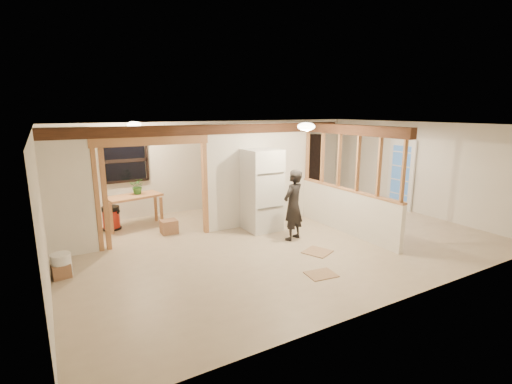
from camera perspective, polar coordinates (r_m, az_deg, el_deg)
floor at (r=8.39m, az=3.50°, el=-7.11°), size 9.00×6.50×0.01m
ceiling at (r=7.91m, az=3.75°, el=10.25°), size 9.00×6.50×0.01m
wall_back at (r=10.87m, az=-5.87°, el=4.20°), size 9.00×0.01×2.50m
wall_front at (r=5.71m, az=21.92°, el=-4.25°), size 9.00×0.01×2.50m
wall_left at (r=6.77m, az=-30.13°, el=-2.53°), size 0.01×6.50×2.50m
wall_right at (r=11.15m, az=23.34°, el=3.45°), size 0.01×6.50×2.50m
partition_left_stub at (r=7.95m, az=-26.95°, el=-0.18°), size 0.90×0.12×2.50m
partition_center at (r=9.16m, az=0.53°, el=2.71°), size 2.80×0.12×2.50m
doorway_frame at (r=8.21m, az=-15.33°, el=0.05°), size 2.46×0.14×2.20m
header_beam_back at (r=8.49m, az=-6.56°, el=9.54°), size 7.00×0.18×0.22m
header_beam_right at (r=8.60m, az=14.28°, el=9.28°), size 0.18×3.30×0.22m
pony_wall at (r=8.90m, az=13.64°, el=-2.89°), size 0.12×3.20×1.00m
stud_partition at (r=8.67m, az=14.03°, el=4.53°), size 0.14×3.20×1.32m
window_back at (r=9.99m, az=-19.50°, el=4.56°), size 1.12×0.10×1.10m
french_door at (r=11.37m, az=21.39°, el=2.49°), size 0.12×0.86×2.00m
ceiling_dome_main at (r=7.68m, az=7.73°, el=9.95°), size 0.36×0.36×0.16m
ceiling_dome_util at (r=9.08m, az=-18.26°, el=9.82°), size 0.32×0.32×0.14m
hanging_bulb at (r=8.54m, az=-13.83°, el=7.94°), size 0.07×0.07×0.07m
refrigerator at (r=8.74m, az=0.94°, el=0.31°), size 0.79×0.77×1.92m
woman at (r=8.12m, az=5.74°, el=-2.01°), size 0.67×0.56×1.56m
work_table at (r=9.48m, az=-18.16°, el=-2.84°), size 1.37×0.88×0.80m
potted_plant at (r=9.47m, az=-17.73°, el=0.88°), size 0.45×0.43×0.39m
shop_vac at (r=9.52m, az=-21.38°, el=-3.72°), size 0.51×0.51×0.58m
bookshelf at (r=12.21m, az=7.49°, el=3.98°), size 1.02×0.34×2.04m
bucket at (r=7.30m, az=-27.73°, el=-9.91°), size 0.40×0.40×0.41m
box_util_a at (r=8.87m, az=-13.24°, el=-5.22°), size 0.37×0.32×0.32m
box_util_b at (r=8.58m, az=-25.65°, el=-6.99°), size 0.34×0.34×0.25m
box_front at (r=7.27m, az=-27.77°, el=-10.73°), size 0.32×0.27×0.23m
floor_panel_near at (r=7.67m, az=9.42°, el=-9.06°), size 0.65×0.65×0.02m
floor_panel_far at (r=6.71m, az=9.98°, el=-12.37°), size 0.55×0.46×0.02m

